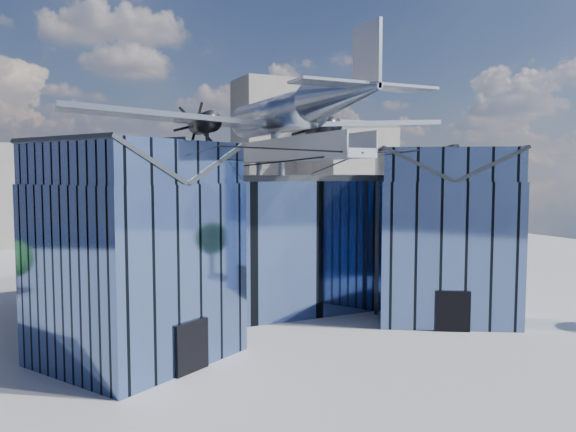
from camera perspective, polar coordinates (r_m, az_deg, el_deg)
name	(u,v)px	position (r m, az deg, el deg)	size (l,w,h in m)	color
ground_plane	(301,330)	(36.83, 1.36, -11.46)	(120.00, 120.00, 0.00)	gray
museum	(266,235)	(40.95, -2.29, -1.95)	(32.88, 24.50, 17.60)	#4F67A1
bg_towers	(154,173)	(83.94, -13.45, 4.24)	(77.00, 24.50, 26.00)	slate
tree_side_e	(493,234)	(60.64, 20.11, -1.75)	(4.39, 4.39, 5.69)	#372016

